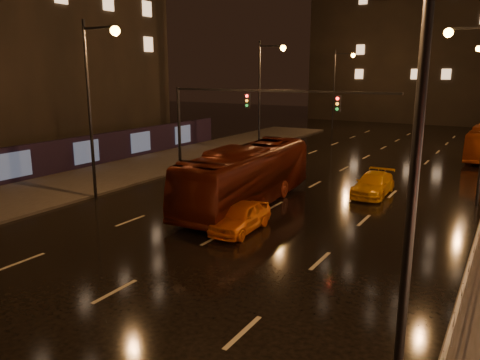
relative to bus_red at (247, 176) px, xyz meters
The scene contains 8 objects.
ground 4.95m from the bus_red, 71.27° to the left, with size 140.00×140.00×0.00m, color black.
sidewalk_left 12.12m from the bus_red, behind, with size 7.00×70.00×0.15m, color #38332D.
hoarding_left 16.11m from the bus_red, 167.17° to the right, with size 0.30×46.00×2.50m, color black.
traffic_signal 6.46m from the bus_red, 128.83° to the left, with size 15.31×0.32×6.20m.
streetlight_right 17.77m from the bus_red, 52.49° to the right, with size 2.64×0.50×10.00m.
bus_red is the anchor object (origin of this frame).
taxi_near 4.65m from the bus_red, 63.91° to the right, with size 1.59×3.96×1.35m, color orange.
taxi_far 7.96m from the bus_red, 45.68° to the left, with size 1.85×4.56×1.32m, color orange.
Camera 1 is at (11.03, -6.34, 7.20)m, focal length 35.00 mm.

